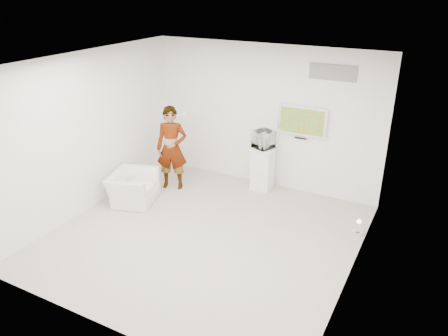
{
  "coord_description": "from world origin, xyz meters",
  "views": [
    {
      "loc": [
        3.38,
        -5.65,
        4.14
      ],
      "look_at": [
        0.06,
        0.6,
        1.07
      ],
      "focal_mm": 35.0,
      "sensor_mm": 36.0,
      "label": 1
    }
  ],
  "objects_px": {
    "tv": "(302,121)",
    "pedestal": "(263,168)",
    "armchair": "(133,187)",
    "floor_uplight": "(358,227)",
    "person": "(172,148)"
  },
  "relations": [
    {
      "from": "tv",
      "to": "armchair",
      "type": "height_order",
      "value": "tv"
    },
    {
      "from": "person",
      "to": "floor_uplight",
      "type": "xyz_separation_m",
      "value": [
        3.95,
        -0.08,
        -0.75
      ]
    },
    {
      "from": "tv",
      "to": "pedestal",
      "type": "bearing_deg",
      "value": -162.29
    },
    {
      "from": "floor_uplight",
      "to": "person",
      "type": "bearing_deg",
      "value": 178.8
    },
    {
      "from": "person",
      "to": "tv",
      "type": "bearing_deg",
      "value": 1.71
    },
    {
      "from": "armchair",
      "to": "floor_uplight",
      "type": "height_order",
      "value": "armchair"
    },
    {
      "from": "pedestal",
      "to": "floor_uplight",
      "type": "xyz_separation_m",
      "value": [
        2.23,
        -0.92,
        -0.33
      ]
    },
    {
      "from": "armchair",
      "to": "pedestal",
      "type": "bearing_deg",
      "value": -65.22
    },
    {
      "from": "tv",
      "to": "person",
      "type": "bearing_deg",
      "value": -156.36
    },
    {
      "from": "armchair",
      "to": "floor_uplight",
      "type": "relative_size",
      "value": 3.44
    },
    {
      "from": "armchair",
      "to": "pedestal",
      "type": "xyz_separation_m",
      "value": [
        2.05,
        1.78,
        0.16
      ]
    },
    {
      "from": "tv",
      "to": "pedestal",
      "type": "relative_size",
      "value": 1.07
    },
    {
      "from": "person",
      "to": "armchair",
      "type": "relative_size",
      "value": 1.88
    },
    {
      "from": "pedestal",
      "to": "floor_uplight",
      "type": "relative_size",
      "value": 3.38
    },
    {
      "from": "tv",
      "to": "pedestal",
      "type": "height_order",
      "value": "tv"
    }
  ]
}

